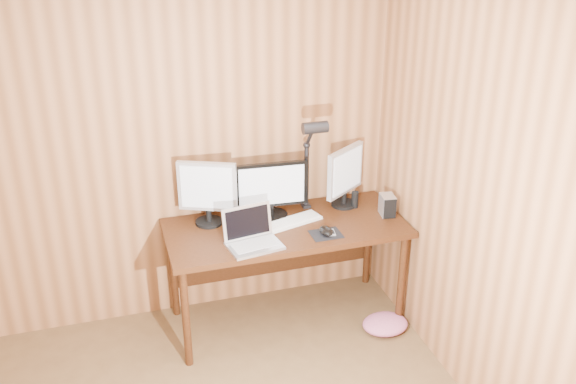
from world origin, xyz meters
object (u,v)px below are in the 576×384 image
mouse (326,231)px  desk (283,237)px  monitor_left (207,191)px  phone (331,233)px  speaker (355,200)px  laptop (251,236)px  hard_drive (387,205)px  desk_lamp (311,152)px  monitor_center (271,190)px  keyboard (290,222)px  monitor_right (345,175)px

mouse → desk: bearing=125.1°
desk → monitor_left: monitor_left is taller
phone → speaker: (0.29, 0.32, 0.05)m
laptop → hard_drive: bearing=-1.9°
desk_lamp → monitor_center: bearing=-167.9°
desk → hard_drive: 0.75m
keyboard → speaker: 0.53m
desk → speaker: 0.58m
monitor_center → phone: bearing=-44.5°
desk → keyboard: keyboard is taller
monitor_left → hard_drive: size_ratio=3.05×
mouse → monitor_left: bearing=147.8°
monitor_right → desk: bearing=157.8°
desk_lamp → desk: bearing=-146.9°
monitor_right → keyboard: bearing=164.5°
monitor_center → phone: size_ratio=5.31×
monitor_right → speaker: 0.19m
mouse → desk_lamp: desk_lamp is taller
desk → monitor_left: bearing=167.1°
phone → speaker: bearing=55.4°
mouse → desk_lamp: size_ratio=0.17×
monitor_center → mouse: (0.27, -0.35, -0.18)m
monitor_center → monitor_left: (-0.43, 0.03, 0.03)m
monitor_center → desk_lamp: (0.27, -0.01, 0.25)m
desk → laptop: bearing=-138.5°
monitor_right → laptop: monitor_right is taller
desk → phone: (0.25, -0.26, 0.13)m
hard_drive → speaker: 0.24m
monitor_left → phone: (0.74, -0.37, -0.23)m
mouse → hard_drive: 0.52m
monitor_left → laptop: monitor_left is taller
hard_drive → desk_lamp: 0.65m
speaker → desk: bearing=-174.1°
phone → desk_lamp: bearing=103.9°
hard_drive → desk_lamp: desk_lamp is taller
desk → speaker: speaker is taller
monitor_center → speaker: bearing=1.2°
keyboard → monitor_right: bearing=3.1°
monitor_right → mouse: size_ratio=3.58×
monitor_center → monitor_left: monitor_left is taller
mouse → speaker: speaker is taller
monitor_left → phone: 0.86m
monitor_right → hard_drive: monitor_right is taller
phone → desk_lamp: 0.56m
laptop → mouse: (0.49, -0.02, -0.03)m
laptop → phone: laptop is taller
monitor_center → phone: 0.51m
monitor_center → monitor_right: bearing=6.5°
mouse → monitor_center: bearing=123.7°
mouse → hard_drive: size_ratio=0.84×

